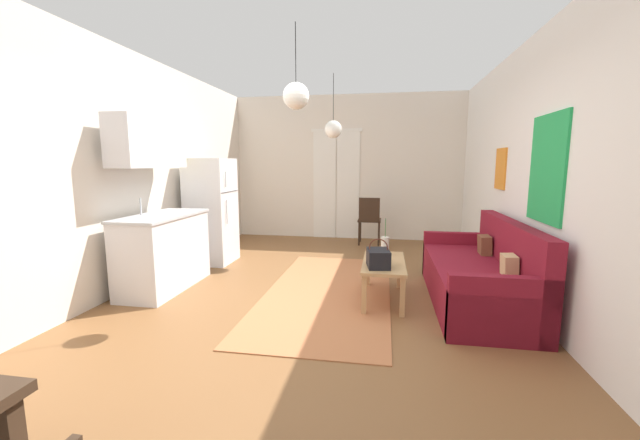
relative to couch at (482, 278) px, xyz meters
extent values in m
cube|color=brown|center=(-1.82, -0.49, -0.33)|extent=(5.09, 8.38, 0.10)
cube|color=silver|center=(-1.82, 3.45, 1.13)|extent=(4.69, 0.10, 2.84)
cube|color=white|center=(-2.26, 3.39, 0.78)|extent=(0.45, 0.02, 2.12)
cube|color=white|center=(-1.79, 3.39, 0.78)|extent=(0.45, 0.02, 2.12)
cube|color=white|center=(-2.02, 3.39, 1.87)|extent=(1.01, 0.03, 0.06)
cube|color=white|center=(0.48, -0.49, 1.13)|extent=(0.10, 7.98, 2.84)
cube|color=green|center=(0.41, -0.35, 1.17)|extent=(0.02, 0.76, 1.00)
cube|color=orange|center=(0.41, 1.08, 1.15)|extent=(0.02, 0.40, 0.53)
cube|color=silver|center=(-4.11, -0.49, 1.13)|extent=(0.10, 7.98, 2.84)
cube|color=yellow|center=(-4.05, 0.59, 1.44)|extent=(0.02, 0.32, 0.40)
cube|color=#B26B42|center=(-1.69, 0.07, -0.28)|extent=(1.43, 3.15, 0.01)
cube|color=maroon|center=(-0.09, 0.00, -0.06)|extent=(0.87, 2.11, 0.44)
cube|color=maroon|center=(0.27, 0.00, 0.17)|extent=(0.15, 2.11, 0.90)
cube|color=maroon|center=(-0.09, -1.00, 0.01)|extent=(0.87, 0.11, 0.60)
cube|color=maroon|center=(-0.09, 1.00, 0.01)|extent=(0.87, 0.11, 0.60)
cube|color=tan|center=(0.13, -0.44, 0.26)|extent=(0.14, 0.21, 0.21)
cube|color=brown|center=(0.12, 0.46, 0.27)|extent=(0.14, 0.23, 0.23)
cube|color=tan|center=(-1.05, -0.07, 0.14)|extent=(0.46, 0.98, 0.04)
cube|color=tan|center=(-1.24, -0.53, -0.08)|extent=(0.05, 0.05, 0.40)
cube|color=tan|center=(-0.86, -0.53, -0.08)|extent=(0.05, 0.05, 0.40)
cube|color=tan|center=(-1.24, 0.38, -0.08)|extent=(0.05, 0.05, 0.40)
cube|color=tan|center=(-0.86, 0.38, -0.08)|extent=(0.05, 0.05, 0.40)
cylinder|color=beige|center=(-1.04, 0.24, 0.26)|extent=(0.10, 0.10, 0.21)
cylinder|color=#477F42|center=(-1.04, 0.24, 0.48)|extent=(0.01, 0.01, 0.22)
cube|color=black|center=(-1.11, -0.31, 0.25)|extent=(0.26, 0.33, 0.18)
torus|color=#512319|center=(-1.11, -0.31, 0.36)|extent=(0.19, 0.01, 0.19)
cylinder|color=#382619|center=(-2.80, -2.79, -0.07)|extent=(0.03, 0.03, 0.43)
cube|color=white|center=(-3.65, 1.16, 0.51)|extent=(0.61, 0.65, 1.58)
cube|color=#4C4C51|center=(-3.34, 1.16, 0.81)|extent=(0.01, 0.62, 0.01)
cylinder|color=#B7BABF|center=(-3.32, 0.98, 1.00)|extent=(0.02, 0.02, 0.22)
cylinder|color=#B7BABF|center=(-3.32, 0.98, 0.52)|extent=(0.02, 0.02, 0.35)
cube|color=silver|center=(-3.67, -0.11, 0.15)|extent=(0.55, 1.24, 0.88)
cube|color=#B7BABF|center=(-3.67, -0.11, 0.61)|extent=(0.58, 1.27, 0.03)
cube|color=#999BA0|center=(-3.67, -0.19, 0.56)|extent=(0.36, 0.40, 0.10)
cylinder|color=#B7BABF|center=(-3.89, -0.19, 0.72)|extent=(0.02, 0.02, 0.20)
cube|color=silver|center=(-3.79, -0.11, 1.46)|extent=(0.32, 1.12, 0.57)
cylinder|color=black|center=(-1.14, 3.05, -0.06)|extent=(0.03, 0.03, 0.44)
cylinder|color=black|center=(-1.50, 3.05, -0.06)|extent=(0.03, 0.03, 0.44)
cylinder|color=black|center=(-1.15, 2.71, -0.06)|extent=(0.03, 0.03, 0.44)
cylinder|color=black|center=(-1.51, 2.71, -0.06)|extent=(0.03, 0.03, 0.44)
cube|color=black|center=(-1.33, 2.88, 0.17)|extent=(0.42, 0.40, 0.04)
cube|color=black|center=(-1.33, 2.70, 0.39)|extent=(0.38, 0.03, 0.42)
cylinder|color=black|center=(-1.94, -0.46, 2.28)|extent=(0.01, 0.01, 0.55)
sphere|color=white|center=(-1.94, -0.46, 1.87)|extent=(0.26, 0.26, 0.26)
cylinder|color=black|center=(-1.86, 1.66, 2.21)|extent=(0.01, 0.01, 0.69)
sphere|color=white|center=(-1.86, 1.66, 1.74)|extent=(0.27, 0.27, 0.27)
camera|label=1|loc=(-1.07, -4.19, 1.22)|focal=21.28mm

